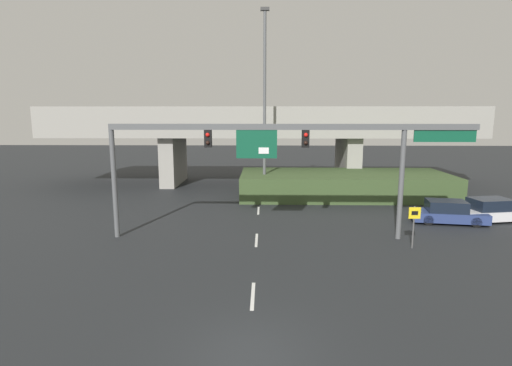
{
  "coord_description": "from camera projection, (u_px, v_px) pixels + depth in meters",
  "views": [
    {
      "loc": [
        0.43,
        -10.7,
        6.85
      ],
      "look_at": [
        0.0,
        9.36,
        3.42
      ],
      "focal_mm": 28.0,
      "sensor_mm": 36.0,
      "label": 1
    }
  ],
  "objects": [
    {
      "name": "parked_sedan_near_right",
      "position": [
        448.0,
        213.0,
        25.53
      ],
      "size": [
        4.72,
        2.48,
        1.46
      ],
      "rotation": [
        0.0,
        0.0,
        -0.16
      ],
      "color": "navy",
      "rests_on": "ground"
    },
    {
      "name": "grass_embankment",
      "position": [
        344.0,
        185.0,
        33.97
      ],
      "size": [
        17.39,
        7.05,
        1.98
      ],
      "color": "#384C28",
      "rests_on": "ground"
    },
    {
      "name": "ground_plane",
      "position": [
        249.0,
        351.0,
        11.71
      ],
      "size": [
        160.0,
        160.0,
        0.0
      ],
      "primitive_type": "plane",
      "color": "black"
    },
    {
      "name": "signal_gantry",
      "position": [
        284.0,
        144.0,
        21.63
      ],
      "size": [
        19.92,
        0.44,
        6.37
      ],
      "color": "#515456",
      "rests_on": "ground"
    },
    {
      "name": "parked_sedan_mid_right",
      "position": [
        492.0,
        211.0,
        26.0
      ],
      "size": [
        4.95,
        2.68,
        1.49
      ],
      "rotation": [
        0.0,
        0.0,
        0.18
      ],
      "color": "silver",
      "rests_on": "ground"
    },
    {
      "name": "overpass_bridge",
      "position": [
        260.0,
        130.0,
        39.3
      ],
      "size": [
        40.96,
        8.04,
        7.59
      ],
      "color": "gray",
      "rests_on": "ground"
    },
    {
      "name": "lane_markings",
      "position": [
        258.0,
        223.0,
        25.51
      ],
      "size": [
        0.14,
        36.9,
        0.01
      ],
      "color": "silver",
      "rests_on": "ground"
    },
    {
      "name": "highway_light_pole_near",
      "position": [
        265.0,
        101.0,
        32.08
      ],
      "size": [
        0.7,
        0.36,
        15.07
      ],
      "color": "#515456",
      "rests_on": "ground"
    },
    {
      "name": "speed_limit_sign",
      "position": [
        414.0,
        221.0,
        20.51
      ],
      "size": [
        0.6,
        0.11,
        2.24
      ],
      "color": "#4C4C4C",
      "rests_on": "ground"
    }
  ]
}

